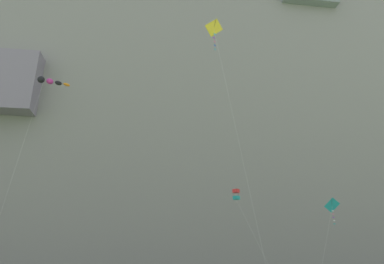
{
  "coord_description": "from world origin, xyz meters",
  "views": [
    {
      "loc": [
        -5.75,
        -4.23,
        2.27
      ],
      "look_at": [
        -2.03,
        24.87,
        12.96
      ],
      "focal_mm": 30.84,
      "sensor_mm": 36.0,
      "label": 1
    }
  ],
  "objects_px": {
    "kite_diamond_low_center": "(332,208)",
    "kite_windsock_near_cliff": "(49,82)",
    "kite_diamond_high_center": "(215,32)",
    "kite_box_front_field": "(236,195)"
  },
  "relations": [
    {
      "from": "kite_diamond_low_center",
      "to": "kite_diamond_high_center",
      "type": "bearing_deg",
      "value": -167.39
    },
    {
      "from": "kite_diamond_low_center",
      "to": "kite_box_front_field",
      "type": "bearing_deg",
      "value": 170.65
    },
    {
      "from": "kite_diamond_high_center",
      "to": "kite_diamond_low_center",
      "type": "relative_size",
      "value": 3.56
    },
    {
      "from": "kite_box_front_field",
      "to": "kite_windsock_near_cliff",
      "type": "relative_size",
      "value": 0.45
    },
    {
      "from": "kite_diamond_high_center",
      "to": "kite_windsock_near_cliff",
      "type": "relative_size",
      "value": 1.41
    },
    {
      "from": "kite_box_front_field",
      "to": "kite_diamond_low_center",
      "type": "bearing_deg",
      "value": -9.35
    },
    {
      "from": "kite_diamond_high_center",
      "to": "kite_diamond_low_center",
      "type": "distance_m",
      "value": 23.28
    },
    {
      "from": "kite_box_front_field",
      "to": "kite_diamond_low_center",
      "type": "relative_size",
      "value": 1.13
    },
    {
      "from": "kite_diamond_low_center",
      "to": "kite_windsock_near_cliff",
      "type": "relative_size",
      "value": 0.4
    },
    {
      "from": "kite_diamond_low_center",
      "to": "kite_windsock_near_cliff",
      "type": "bearing_deg",
      "value": -178.0
    }
  ]
}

